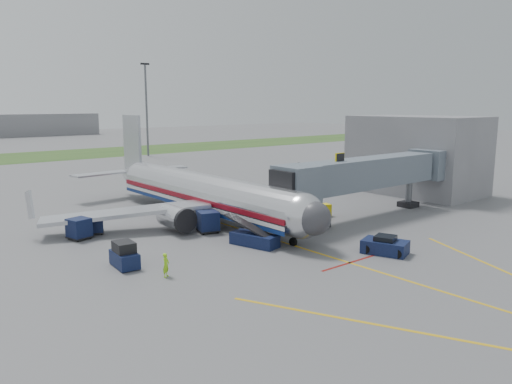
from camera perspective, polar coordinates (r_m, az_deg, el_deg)
ground at (r=40.26m, az=6.25°, el=-6.69°), size 400.00×400.00×0.00m
grass_strip at (r=120.54m, az=-26.19°, el=3.50°), size 300.00×25.00×0.01m
apron_markings at (r=35.78m, az=14.89°, el=-9.13°), size 21.52×50.00×0.01m
airliner at (r=51.13m, az=-6.04°, el=-0.05°), size 32.10×35.67×10.25m
jet_bridge at (r=52.07m, az=12.27°, el=1.99°), size 25.30×4.00×6.90m
terminal at (r=68.81m, az=17.87°, el=4.08°), size 10.00×16.00×10.00m
light_mast_right at (r=114.62m, az=-12.40°, el=9.41°), size 2.00×0.44×20.40m
pushback_tug at (r=40.49m, az=14.53°, el=-5.99°), size 3.13×3.91×1.42m
baggage_tug at (r=37.16m, az=-14.81°, el=-7.07°), size 1.61×2.78×1.87m
baggage_cart_a at (r=45.79m, az=-19.57°, el=-3.96°), size 2.06×2.06×1.83m
baggage_cart_b at (r=47.23m, az=-17.93°, el=-3.62°), size 1.92×1.92×1.57m
baggage_cart_c at (r=45.60m, az=-5.51°, el=-3.40°), size 2.23×2.23×1.95m
belt_loader at (r=41.31m, az=-0.23°, el=-5.34°), size 2.59×5.07×2.39m
ground_power_cart at (r=52.51m, az=7.63°, el=-2.07°), size 1.76×1.37×1.25m
ramp_worker at (r=34.54m, az=-10.25°, el=-8.21°), size 0.72×0.66×1.65m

